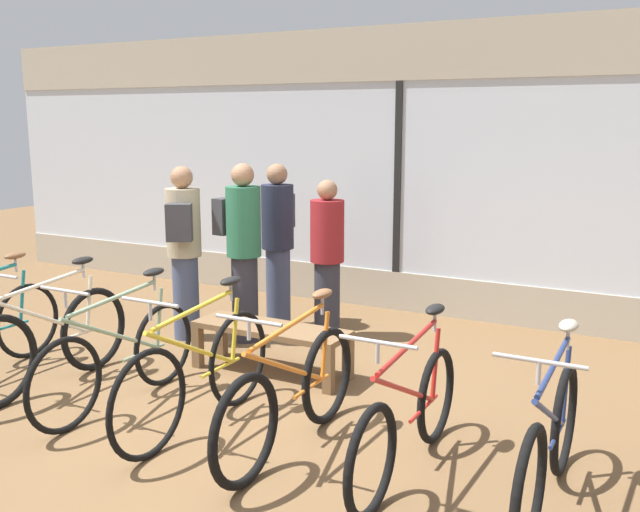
% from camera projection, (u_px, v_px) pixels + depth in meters
% --- Properties ---
extents(ground_plane, '(24.00, 24.00, 0.00)m').
position_uv_depth(ground_plane, '(218.00, 416.00, 5.32)').
color(ground_plane, brown).
extents(shop_back_wall, '(12.00, 0.08, 3.20)m').
position_uv_depth(shop_back_wall, '(399.00, 168.00, 8.02)').
color(shop_back_wall, '#B2A893').
rests_on(shop_back_wall, ground_plane).
extents(bicycle_left, '(0.46, 1.72, 1.05)m').
position_uv_depth(bicycle_left, '(50.00, 341.00, 5.84)').
color(bicycle_left, black).
rests_on(bicycle_left, ground_plane).
extents(bicycle_center_left, '(0.46, 1.74, 1.03)m').
position_uv_depth(bicycle_center_left, '(119.00, 357.00, 5.47)').
color(bicycle_center_left, black).
rests_on(bicycle_center_left, ground_plane).
extents(bicycle_center, '(0.46, 1.76, 1.05)m').
position_uv_depth(bicycle_center, '(199.00, 374.00, 5.06)').
color(bicycle_center, black).
rests_on(bicycle_center, ground_plane).
extents(bicycle_center_right, '(0.46, 1.77, 1.04)m').
position_uv_depth(bicycle_center_right, '(291.00, 395.00, 4.72)').
color(bicycle_center_right, black).
rests_on(bicycle_center_right, ground_plane).
extents(bicycle_right, '(0.46, 1.73, 1.01)m').
position_uv_depth(bicycle_right, '(408.00, 418.00, 4.41)').
color(bicycle_right, black).
rests_on(bicycle_right, ground_plane).
extents(bicycle_far_right, '(0.46, 1.69, 1.03)m').
position_uv_depth(bicycle_far_right, '(549.00, 445.00, 4.01)').
color(bicycle_far_right, black).
rests_on(bicycle_far_right, ground_plane).
extents(display_bench, '(1.40, 0.44, 0.43)m').
position_uv_depth(display_bench, '(271.00, 334.00, 6.17)').
color(display_bench, brown).
rests_on(display_bench, ground_plane).
extents(customer_near_rack, '(0.49, 0.56, 1.74)m').
position_uv_depth(customer_near_rack, '(184.00, 247.00, 7.05)').
color(customer_near_rack, '#424C6B').
rests_on(customer_near_rack, ground_plane).
extents(customer_by_window, '(0.43, 0.54, 1.73)m').
position_uv_depth(customer_by_window, '(278.00, 239.00, 7.51)').
color(customer_by_window, '#424C6B').
rests_on(customer_by_window, ground_plane).
extents(customer_mid_floor, '(0.46, 0.46, 1.60)m').
position_uv_depth(customer_mid_floor, '(327.00, 256.00, 7.13)').
color(customer_mid_floor, '#2D2D38').
rests_on(customer_mid_floor, ground_plane).
extents(customer_near_bench, '(0.51, 0.38, 1.77)m').
position_uv_depth(customer_near_bench, '(243.00, 246.00, 6.99)').
color(customer_near_bench, '#2D2D38').
rests_on(customer_near_bench, ground_plane).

